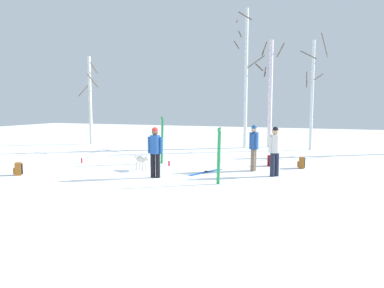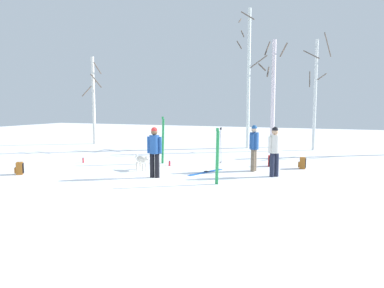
# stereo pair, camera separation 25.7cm
# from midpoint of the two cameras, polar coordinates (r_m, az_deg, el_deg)

# --- Properties ---
(ground_plane) EXTENTS (60.00, 60.00, 0.00)m
(ground_plane) POSITION_cam_midpoint_polar(r_m,az_deg,el_deg) (11.40, -8.91, -6.24)
(ground_plane) COLOR white
(person_0) EXTENTS (0.34, 0.52, 1.72)m
(person_0) POSITION_cam_midpoint_polar(r_m,az_deg,el_deg) (13.44, 9.30, -0.12)
(person_0) COLOR #72604C
(person_0) RESTS_ON ground_plane
(person_1) EXTENTS (0.52, 0.34, 1.72)m
(person_1) POSITION_cam_midpoint_polar(r_m,az_deg,el_deg) (12.08, -6.50, -0.78)
(person_1) COLOR black
(person_1) RESTS_ON ground_plane
(person_2) EXTENTS (0.39, 0.40, 1.72)m
(person_2) POSITION_cam_midpoint_polar(r_m,az_deg,el_deg) (12.53, 12.52, -0.64)
(person_2) COLOR #1E2338
(person_2) RESTS_ON ground_plane
(dog) EXTENTS (0.83, 0.46, 0.57)m
(dog) POSITION_cam_midpoint_polar(r_m,az_deg,el_deg) (13.57, -8.51, -2.58)
(dog) COLOR beige
(dog) RESTS_ON ground_plane
(ski_pair_planted_0) EXTENTS (0.16, 0.10, 1.75)m
(ski_pair_planted_0) POSITION_cam_midpoint_polar(r_m,az_deg,el_deg) (11.04, 3.63, -1.99)
(ski_pair_planted_0) COLOR green
(ski_pair_planted_0) RESTS_ON ground_plane
(ski_pair_planted_1) EXTENTS (0.20, 0.10, 1.97)m
(ski_pair_planted_1) POSITION_cam_midpoint_polar(r_m,az_deg,el_deg) (15.02, -5.28, 0.59)
(ski_pair_planted_1) COLOR green
(ski_pair_planted_1) RESTS_ON ground_plane
(ski_pair_lying_0) EXTENTS (0.81, 1.67, 0.05)m
(ski_pair_lying_0) POSITION_cam_midpoint_polar(r_m,az_deg,el_deg) (13.09, 1.69, -4.51)
(ski_pair_lying_0) COLOR blue
(ski_pair_lying_0) RESTS_ON ground_plane
(ski_poles_0) EXTENTS (0.07, 0.23, 1.53)m
(ski_poles_0) POSITION_cam_midpoint_polar(r_m,az_deg,el_deg) (14.92, 3.98, -0.08)
(ski_poles_0) COLOR #B2B2BC
(ski_poles_0) RESTS_ON ground_plane
(backpack_0) EXTENTS (0.29, 0.27, 0.44)m
(backpack_0) POSITION_cam_midpoint_polar(r_m,az_deg,el_deg) (14.51, 16.57, -2.89)
(backpack_0) COLOR #99591E
(backpack_0) RESTS_ON ground_plane
(backpack_1) EXTENTS (0.29, 0.31, 0.44)m
(backpack_1) POSITION_cam_midpoint_polar(r_m,az_deg,el_deg) (14.74, 11.94, -2.63)
(backpack_1) COLOR red
(backpack_1) RESTS_ON ground_plane
(backpack_2) EXTENTS (0.34, 0.34, 0.44)m
(backpack_2) POSITION_cam_midpoint_polar(r_m,az_deg,el_deg) (14.01, -26.45, -3.61)
(backpack_2) COLOR #99591E
(backpack_2) RESTS_ON ground_plane
(water_bottle_0) EXTENTS (0.06, 0.06, 0.23)m
(water_bottle_0) POSITION_cam_midpoint_polar(r_m,az_deg,el_deg) (15.88, -17.62, -2.55)
(water_bottle_0) COLOR red
(water_bottle_0) RESTS_ON ground_plane
(water_bottle_1) EXTENTS (0.08, 0.08, 0.21)m
(water_bottle_1) POSITION_cam_midpoint_polar(r_m,az_deg,el_deg) (14.47, -4.19, -3.14)
(water_bottle_1) COLOR red
(water_bottle_1) RESTS_ON ground_plane
(birch_tree_0) EXTENTS (1.21, 1.20, 5.44)m
(birch_tree_0) POSITION_cam_midpoint_polar(r_m,az_deg,el_deg) (23.45, -16.24, 6.85)
(birch_tree_0) COLOR silver
(birch_tree_0) RESTS_ON ground_plane
(birch_tree_1) EXTENTS (1.78, 1.78, 7.78)m
(birch_tree_1) POSITION_cam_midpoint_polar(r_m,az_deg,el_deg) (20.70, 8.22, 10.66)
(birch_tree_1) COLOR white
(birch_tree_1) RESTS_ON ground_plane
(birch_tree_2) EXTENTS (1.75, 1.73, 6.15)m
(birch_tree_2) POSITION_cam_midpoint_polar(r_m,az_deg,el_deg) (21.33, 12.00, 8.23)
(birch_tree_2) COLOR silver
(birch_tree_2) RESTS_ON ground_plane
(birch_tree_3) EXTENTS (1.42, 1.29, 6.13)m
(birch_tree_3) POSITION_cam_midpoint_polar(r_m,az_deg,el_deg) (20.58, 18.30, 7.76)
(birch_tree_3) COLOR silver
(birch_tree_3) RESTS_ON ground_plane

